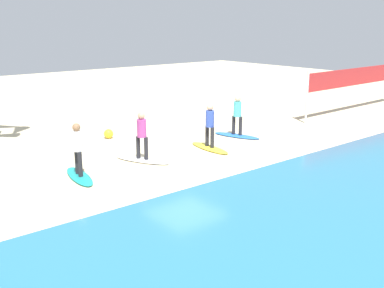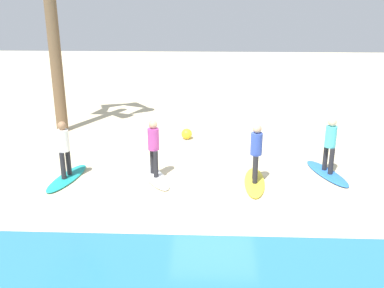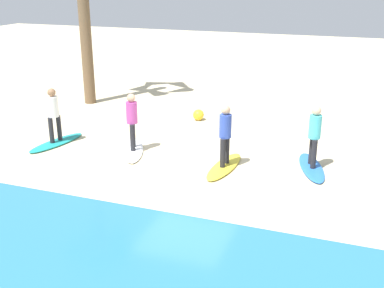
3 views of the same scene
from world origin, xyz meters
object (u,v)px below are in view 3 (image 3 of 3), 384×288
at_px(surfer_blue, 315,132).
at_px(surfer_yellow, 225,131).
at_px(surfboard_blue, 311,167).
at_px(surfboard_teal, 57,142).
at_px(beach_ball, 198,115).
at_px(surfboard_white, 133,150).
at_px(surfboard_yellow, 224,166).
at_px(surfer_teal, 53,111).
at_px(surfer_white, 132,117).

bearing_deg(surfer_blue, surfer_yellow, 18.59).
xyz_separation_m(surfboard_blue, surfboard_teal, (7.56, 0.66, 0.00)).
height_order(surfboard_teal, beach_ball, beach_ball).
xyz_separation_m(surfer_blue, beach_ball, (4.31, -3.19, -0.84)).
bearing_deg(surfboard_white, surfboard_blue, 70.56).
distance_m(surfboard_yellow, surfer_yellow, 0.99).
bearing_deg(surfboard_white, surfer_teal, -109.38).
distance_m(surfer_white, surfer_teal, 2.51).
distance_m(surfboard_white, surfer_teal, 2.70).
distance_m(surfboard_white, beach_ball, 3.71).
distance_m(surfer_teal, beach_ball, 5.10).
xyz_separation_m(surfer_yellow, surfboard_teal, (5.36, -0.08, -0.99)).
distance_m(surfboard_yellow, beach_ball, 4.46).
relative_size(surfer_yellow, surfer_teal, 1.00).
relative_size(surfboard_yellow, beach_ball, 5.43).
distance_m(surfboard_yellow, surfboard_white, 2.88).
bearing_deg(surfer_white, surfer_teal, 5.05).
bearing_deg(surfer_yellow, surfer_teal, -0.82).
xyz_separation_m(surfboard_yellow, surfer_white, (2.86, -0.30, 0.99)).
height_order(surfer_yellow, surfboard_white, surfer_yellow).
bearing_deg(surfer_teal, surfboard_white, -174.95).
bearing_deg(surfer_teal, surfboard_yellow, 179.18).
xyz_separation_m(surfboard_blue, surfer_teal, (7.56, 0.66, 0.99)).
distance_m(surfer_yellow, surfer_teal, 5.36).
height_order(surfer_white, surfboard_teal, surfer_white).
bearing_deg(surfboard_blue, surfer_blue, -93.07).
relative_size(surfer_blue, surfer_yellow, 1.00).
relative_size(surfboard_blue, surfboard_yellow, 1.00).
relative_size(surfer_blue, surfer_teal, 1.00).
bearing_deg(surfer_teal, surfer_blue, -174.99).
xyz_separation_m(surfboard_blue, surfer_blue, (0.00, 0.00, 0.99)).
relative_size(surfer_yellow, surfer_white, 1.00).
relative_size(surfboard_blue, surfboard_white, 1.00).
bearing_deg(surfer_yellow, surfboard_blue, -161.41).
height_order(surfboard_blue, surfboard_teal, same).
height_order(surfer_teal, beach_ball, surfer_teal).
relative_size(surfer_yellow, surfboard_teal, 0.78).
bearing_deg(surfer_blue, surfer_teal, 5.01).
bearing_deg(surfboard_teal, surfer_yellow, 99.87).
bearing_deg(surfer_yellow, surfboard_white, -5.93).
distance_m(surfer_yellow, surfboard_white, 3.04).
relative_size(surfboard_yellow, surfer_teal, 1.28).
bearing_deg(surfboard_yellow, surfer_yellow, 0.00).
xyz_separation_m(surfboard_blue, surfboard_yellow, (2.20, 0.74, 0.00)).
bearing_deg(surfboard_blue, beach_ball, -143.57).
xyz_separation_m(surfboard_white, surfer_white, (0.00, -0.00, 0.99)).
distance_m(surfboard_blue, surfboard_yellow, 2.32).
relative_size(surfer_blue, surfboard_teal, 0.78).
xyz_separation_m(surfboard_blue, surfer_yellow, (2.20, 0.74, 0.99)).
distance_m(surfer_yellow, surfer_white, 2.88).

